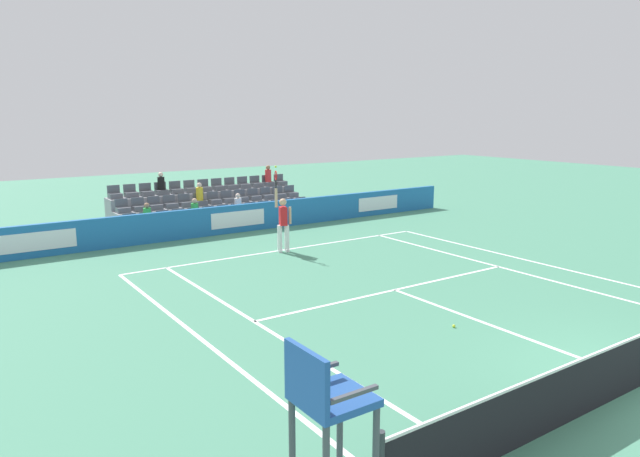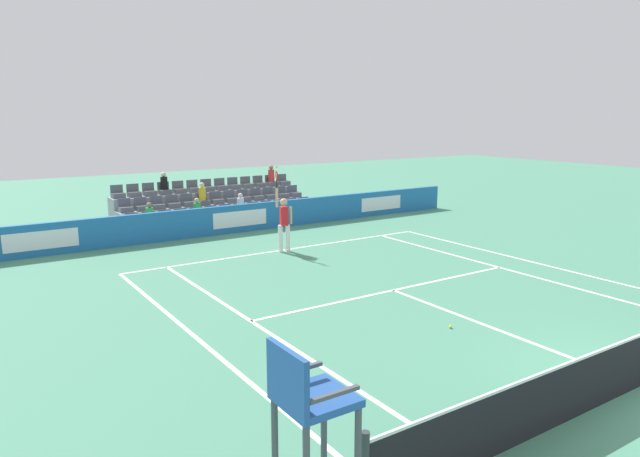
# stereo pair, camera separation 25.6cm
# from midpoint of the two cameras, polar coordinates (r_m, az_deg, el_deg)

# --- Properties ---
(line_baseline) EXTENTS (10.97, 0.10, 0.01)m
(line_baseline) POSITION_cam_midpoint_polar(r_m,az_deg,el_deg) (19.54, -3.79, -2.09)
(line_baseline) COLOR white
(line_baseline) RESTS_ON ground
(line_service) EXTENTS (8.23, 0.10, 0.01)m
(line_service) POSITION_cam_midpoint_polar(r_m,az_deg,el_deg) (15.23, 6.88, -6.00)
(line_service) COLOR white
(line_service) RESTS_ON ground
(line_centre_service) EXTENTS (0.10, 6.40, 0.01)m
(line_centre_service) POSITION_cam_midpoint_polar(r_m,az_deg,el_deg) (13.14, 16.23, -9.23)
(line_centre_service) COLOR white
(line_centre_service) RESTS_ON ground
(line_singles_sideline_left) EXTENTS (0.10, 11.89, 0.01)m
(line_singles_sideline_left) POSITION_cam_midpoint_polar(r_m,az_deg,el_deg) (12.64, -6.09, -9.66)
(line_singles_sideline_left) COLOR white
(line_singles_sideline_left) RESTS_ON ground
(line_singles_sideline_right) EXTENTS (0.10, 11.89, 0.01)m
(line_singles_sideline_right) POSITION_cam_midpoint_polar(r_m,az_deg,el_deg) (17.86, 17.86, -3.90)
(line_singles_sideline_right) COLOR white
(line_singles_sideline_right) RESTS_ON ground
(line_doubles_sideline_left) EXTENTS (0.10, 11.89, 0.01)m
(line_doubles_sideline_left) POSITION_cam_midpoint_polar(r_m,az_deg,el_deg) (12.10, -11.90, -10.82)
(line_doubles_sideline_left) COLOR white
(line_doubles_sideline_left) RESTS_ON ground
(line_doubles_sideline_right) EXTENTS (0.10, 11.89, 0.01)m
(line_doubles_sideline_right) POSITION_cam_midpoint_polar(r_m,az_deg,el_deg) (18.93, 20.42, -3.22)
(line_doubles_sideline_right) COLOR white
(line_doubles_sideline_right) RESTS_ON ground
(line_centre_mark) EXTENTS (0.10, 0.20, 0.01)m
(line_centre_mark) POSITION_cam_midpoint_polar(r_m,az_deg,el_deg) (19.45, -3.64, -2.14)
(line_centre_mark) COLOR white
(line_centre_mark) RESTS_ON ground
(sponsor_barrier) EXTENTS (20.95, 0.22, 1.07)m
(sponsor_barrier) POSITION_cam_midpoint_polar(r_m,az_deg,el_deg) (22.53, -8.48, 0.98)
(sponsor_barrier) COLOR #1E66AD
(sponsor_barrier) RESTS_ON ground
(tennis_player) EXTENTS (0.51, 0.43, 2.85)m
(tennis_player) POSITION_cam_midpoint_polar(r_m,az_deg,el_deg) (19.07, -4.05, 0.61)
(tennis_player) COLOR white
(tennis_player) RESTS_ON ground
(umpire_chair) EXTENTS (0.70, 0.70, 2.34)m
(umpire_chair) POSITION_cam_midpoint_polar(r_m,az_deg,el_deg) (6.01, -0.56, -18.46)
(umpire_chair) COLOR #474C54
(umpire_chair) RESTS_ON ground
(stadium_stand) EXTENTS (8.06, 2.85, 2.21)m
(stadium_stand) POSITION_cam_midpoint_polar(r_m,az_deg,el_deg) (24.60, -10.86, 1.78)
(stadium_stand) COLOR gray
(stadium_stand) RESTS_ON ground
(loose_tennis_ball) EXTENTS (0.07, 0.07, 0.07)m
(loose_tennis_ball) POSITION_cam_midpoint_polar(r_m,az_deg,el_deg) (12.87, 12.45, -9.34)
(loose_tennis_ball) COLOR #D1E533
(loose_tennis_ball) RESTS_ON ground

